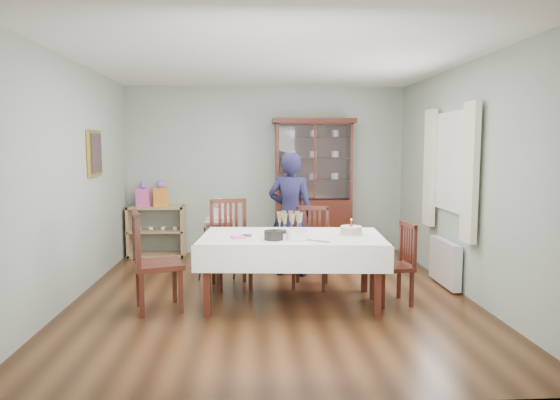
{
  "coord_description": "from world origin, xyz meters",
  "views": [
    {
      "loc": [
        -0.24,
        -5.66,
        1.72
      ],
      "look_at": [
        0.1,
        0.2,
        1.1
      ],
      "focal_mm": 32.0,
      "sensor_mm": 36.0,
      "label": 1
    }
  ],
  "objects": [
    {
      "name": "plate_stack_white",
      "position": [
        0.24,
        -0.5,
        0.81
      ],
      "size": [
        0.3,
        0.3,
        0.1
      ],
      "primitive_type": "cylinder",
      "rotation": [
        0.0,
        0.0,
        -0.39
      ],
      "color": "white",
      "rests_on": "dining_table"
    },
    {
      "name": "gift_bag_pink",
      "position": [
        -1.94,
        2.26,
        0.97
      ],
      "size": [
        0.23,
        0.17,
        0.38
      ],
      "color": "#F359B5",
      "rests_on": "sideboard"
    },
    {
      "name": "napkin_stack",
      "position": [
        -0.38,
        -0.4,
        0.77
      ],
      "size": [
        0.17,
        0.17,
        0.02
      ],
      "primitive_type": "cube",
      "rotation": [
        0.0,
        0.0,
        0.32
      ],
      "color": "#F359B5",
      "rests_on": "dining_table"
    },
    {
      "name": "cutlery",
      "position": [
        -0.33,
        -0.29,
        0.77
      ],
      "size": [
        0.13,
        0.18,
        0.01
      ],
      "primitive_type": null,
      "rotation": [
        0.0,
        0.0,
        0.08
      ],
      "color": "silver",
      "rests_on": "dining_table"
    },
    {
      "name": "birthday_cake",
      "position": [
        0.85,
        -0.31,
        0.81
      ],
      "size": [
        0.27,
        0.27,
        0.19
      ],
      "color": "white",
      "rests_on": "dining_table"
    },
    {
      "name": "curtain_left",
      "position": [
        2.16,
        -0.32,
        1.45
      ],
      "size": [
        0.07,
        0.3,
        1.55
      ],
      "primitive_type": "cube",
      "color": "silver",
      "rests_on": "room_shell"
    },
    {
      "name": "champagne_tray",
      "position": [
        0.19,
        -0.14,
        0.84
      ],
      "size": [
        0.4,
        0.4,
        0.24
      ],
      "color": "silver",
      "rests_on": "dining_table"
    },
    {
      "name": "sideboard",
      "position": [
        -1.75,
        2.28,
        0.4
      ],
      "size": [
        0.9,
        0.38,
        0.8
      ],
      "color": "tan",
      "rests_on": "floor"
    },
    {
      "name": "plate_stack_dark",
      "position": [
        -0.01,
        -0.51,
        0.81
      ],
      "size": [
        0.25,
        0.25,
        0.1
      ],
      "primitive_type": "cylinder",
      "rotation": [
        0.0,
        0.0,
        -0.26
      ],
      "color": "black",
      "rests_on": "dining_table"
    },
    {
      "name": "high_chair",
      "position": [
        -0.66,
        0.98,
        0.41
      ],
      "size": [
        0.49,
        0.49,
        1.05
      ],
      "rotation": [
        0.0,
        0.0,
        -0.06
      ],
      "color": "black",
      "rests_on": "floor"
    },
    {
      "name": "floor",
      "position": [
        0.0,
        0.0,
        0.0
      ],
      "size": [
        5.0,
        5.0,
        0.0
      ],
      "primitive_type": "plane",
      "color": "#593319",
      "rests_on": "ground"
    },
    {
      "name": "window",
      "position": [
        2.22,
        0.3,
        1.55
      ],
      "size": [
        0.04,
        1.02,
        1.22
      ],
      "primitive_type": "cube",
      "color": "white",
      "rests_on": "room_shell"
    },
    {
      "name": "china_cabinet",
      "position": [
        0.75,
        2.26,
        1.12
      ],
      "size": [
        1.3,
        0.48,
        2.18
      ],
      "color": "#461A11",
      "rests_on": "floor"
    },
    {
      "name": "woman",
      "position": [
        0.29,
        0.96,
        0.84
      ],
      "size": [
        0.7,
        0.55,
        1.67
      ],
      "primitive_type": "imported",
      "rotation": [
        0.0,
        0.0,
        2.86
      ],
      "color": "black",
      "rests_on": "floor"
    },
    {
      "name": "gift_bag_orange",
      "position": [
        -1.67,
        2.26,
        0.98
      ],
      "size": [
        0.24,
        0.18,
        0.41
      ],
      "color": "orange",
      "rests_on": "sideboard"
    },
    {
      "name": "radiator",
      "position": [
        2.16,
        0.3,
        0.3
      ],
      "size": [
        0.1,
        0.8,
        0.55
      ],
      "primitive_type": "cube",
      "color": "white",
      "rests_on": "floor"
    },
    {
      "name": "dining_table",
      "position": [
        0.2,
        -0.27,
        0.38
      ],
      "size": [
        2.08,
        1.3,
        0.76
      ],
      "rotation": [
        0.0,
        0.0,
        -0.08
      ],
      "color": "#461A11",
      "rests_on": "floor"
    },
    {
      "name": "chair_far_left",
      "position": [
        -0.49,
        0.41,
        0.32
      ],
      "size": [
        0.57,
        0.57,
        1.07
      ],
      "rotation": [
        0.0,
        0.0,
        0.2
      ],
      "color": "#461A11",
      "rests_on": "floor"
    },
    {
      "name": "chair_far_right",
      "position": [
        0.49,
        0.37,
        0.29
      ],
      "size": [
        0.53,
        0.53,
        0.99
      ],
      "rotation": [
        0.0,
        0.0,
        -0.23
      ],
      "color": "#461A11",
      "rests_on": "floor"
    },
    {
      "name": "curtain_right",
      "position": [
        2.16,
        0.92,
        1.45
      ],
      "size": [
        0.07,
        0.3,
        1.55
      ],
      "primitive_type": "cube",
      "color": "silver",
      "rests_on": "room_shell"
    },
    {
      "name": "chair_end_left",
      "position": [
        -1.25,
        -0.44,
        0.32
      ],
      "size": [
        0.6,
        0.6,
        1.06
      ],
      "rotation": [
        0.0,
        0.0,
        1.88
      ],
      "color": "#461A11",
      "rests_on": "floor"
    },
    {
      "name": "room_shell",
      "position": [
        0.0,
        0.53,
        1.7
      ],
      "size": [
        5.0,
        5.0,
        5.0
      ],
      "color": "#9EAA99",
      "rests_on": "floor"
    },
    {
      "name": "cake_knife",
      "position": [
        0.43,
        -0.63,
        0.77
      ],
      "size": [
        0.26,
        0.22,
        0.01
      ],
      "primitive_type": "cube",
      "rotation": [
        0.0,
        0.0,
        -0.67
      ],
      "color": "silver",
      "rests_on": "dining_table"
    },
    {
      "name": "picture_frame",
      "position": [
        -2.22,
        0.8,
        1.65
      ],
      "size": [
        0.04,
        0.48,
        0.58
      ],
      "primitive_type": "cube",
      "color": "gold",
      "rests_on": "room_shell"
    },
    {
      "name": "chair_end_right",
      "position": [
        1.32,
        -0.35,
        0.27
      ],
      "size": [
        0.45,
        0.45,
        0.9
      ],
      "rotation": [
        0.0,
        0.0,
        -1.44
      ],
      "color": "#461A11",
      "rests_on": "floor"
    }
  ]
}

